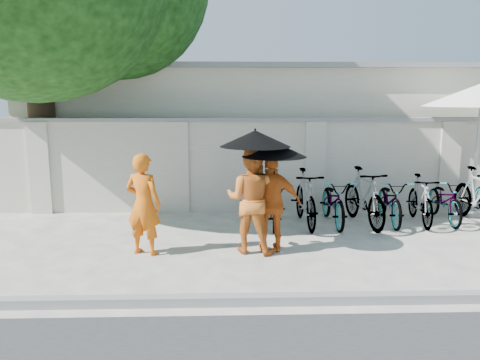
{
  "coord_description": "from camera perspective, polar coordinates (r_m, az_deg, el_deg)",
  "views": [
    {
      "loc": [
        0.03,
        -7.1,
        2.52
      ],
      "look_at": [
        0.28,
        0.9,
        1.1
      ],
      "focal_mm": 35.0,
      "sensor_mm": 36.0,
      "label": 1
    }
  ],
  "objects": [
    {
      "name": "ground",
      "position": [
        7.53,
        -1.95,
        -9.49
      ],
      "size": [
        80.0,
        80.0,
        0.0
      ],
      "primitive_type": "plane",
      "color": "beige"
    },
    {
      "name": "kerb",
      "position": [
        5.93,
        -1.99,
        -14.44
      ],
      "size": [
        40.0,
        0.16,
        0.12
      ],
      "primitive_type": "cube",
      "color": "gray",
      "rests_on": "ground"
    },
    {
      "name": "compound_wall",
      "position": [
        10.46,
        3.56,
        1.67
      ],
      "size": [
        20.0,
        0.3,
        2.0
      ],
      "primitive_type": "cube",
      "color": "beige",
      "rests_on": "ground"
    },
    {
      "name": "building_behind",
      "position": [
        14.27,
        6.2,
        6.29
      ],
      "size": [
        14.0,
        6.0,
        3.2
      ],
      "primitive_type": "cube",
      "color": "beige",
      "rests_on": "ground"
    },
    {
      "name": "monk_left",
      "position": [
        7.67,
        -11.69,
        -2.91
      ],
      "size": [
        0.7,
        0.58,
        1.65
      ],
      "primitive_type": "imported",
      "rotation": [
        0.0,
        0.0,
        2.79
      ],
      "color": "#D05B0E",
      "rests_on": "ground"
    },
    {
      "name": "monk_center",
      "position": [
        7.61,
        1.4,
        -2.39
      ],
      "size": [
        1.03,
        0.91,
        1.76
      ],
      "primitive_type": "imported",
      "rotation": [
        0.0,
        0.0,
        2.81
      ],
      "color": "#BC6020",
      "rests_on": "ground"
    },
    {
      "name": "parasol_center",
      "position": [
        7.38,
        1.86,
        5.08
      ],
      "size": [
        1.13,
        1.13,
        1.01
      ],
      "color": "black",
      "rests_on": "ground"
    },
    {
      "name": "monk_right",
      "position": [
        7.67,
        3.91,
        -2.86
      ],
      "size": [
        0.96,
        0.41,
        1.62
      ],
      "primitive_type": "imported",
      "rotation": [
        0.0,
        0.0,
        3.16
      ],
      "color": "#C25314",
      "rests_on": "ground"
    },
    {
      "name": "parasol_right",
      "position": [
        7.44,
        4.2,
        3.75
      ],
      "size": [
        1.04,
        1.04,
        0.91
      ],
      "color": "black",
      "rests_on": "ground"
    },
    {
      "name": "bike_0",
      "position": [
        9.27,
        4.41,
        -3.0
      ],
      "size": [
        0.77,
        1.7,
        0.86
      ],
      "primitive_type": "imported",
      "rotation": [
        0.0,
        0.0,
        -0.13
      ],
      "color": "#9F9F9F",
      "rests_on": "ground"
    },
    {
      "name": "bike_1",
      "position": [
        9.33,
        7.99,
        -2.19
      ],
      "size": [
        0.58,
        1.87,
        1.11
      ],
      "primitive_type": "imported",
      "rotation": [
        0.0,
        0.0,
        0.03
      ],
      "color": "#9F9F9F",
      "rests_on": "ground"
    },
    {
      "name": "bike_2",
      "position": [
        9.55,
        11.34,
        -2.57
      ],
      "size": [
        0.63,
        1.78,
        0.93
      ],
      "primitive_type": "imported",
      "rotation": [
        0.0,
        0.0,
        0.01
      ],
      "color": "#9F9F9F",
      "rests_on": "ground"
    },
    {
      "name": "bike_3",
      "position": [
        9.6,
        14.87,
        -2.0
      ],
      "size": [
        0.78,
        1.95,
        1.14
      ],
      "primitive_type": "imported",
      "rotation": [
        0.0,
        0.0,
        0.13
      ],
      "color": "#9F9F9F",
      "rests_on": "ground"
    },
    {
      "name": "bike_4",
      "position": [
        9.94,
        17.83,
        -2.44
      ],
      "size": [
        0.74,
        1.77,
        0.91
      ],
      "primitive_type": "imported",
      "rotation": [
        0.0,
        0.0,
        -0.08
      ],
      "color": "#9F9F9F",
      "rests_on": "ground"
    },
    {
      "name": "bike_5",
      "position": [
        10.07,
        21.13,
        -2.27
      ],
      "size": [
        0.64,
        1.67,
        0.98
      ],
      "primitive_type": "imported",
      "rotation": [
        0.0,
        0.0,
        -0.11
      ],
      "color": "#9F9F9F",
      "rests_on": "ground"
    },
    {
      "name": "bike_6",
      "position": [
        10.46,
        23.72,
        -2.24
      ],
      "size": [
        0.71,
        1.74,
        0.9
      ],
      "primitive_type": "imported",
      "rotation": [
        0.0,
        0.0,
        -0.07
      ],
      "color": "#9F9F9F",
      "rests_on": "ground"
    },
    {
      "name": "bike_7",
      "position": [
        10.56,
        27.01,
        -1.74
      ],
      "size": [
        0.55,
        1.88,
        1.12
      ],
      "primitive_type": "imported",
      "rotation": [
        0.0,
        0.0,
        0.01
      ],
      "color": "#9F9F9F",
      "rests_on": "ground"
    }
  ]
}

